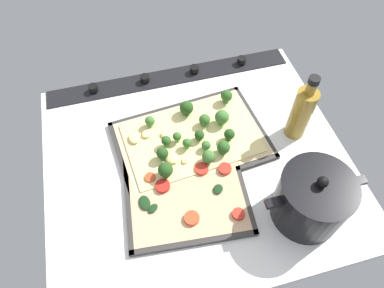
{
  "coord_description": "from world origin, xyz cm",
  "views": [
    {
      "loc": [
        14.06,
        47.26,
        78.06
      ],
      "look_at": [
        1.11,
        -0.97,
        6.22
      ],
      "focal_mm": 32.7,
      "sensor_mm": 36.0,
      "label": 1
    }
  ],
  "objects_px": {
    "veggie_pizza_back": "(187,194)",
    "oil_bottle": "(302,112)",
    "broccoli_pizza": "(192,138)",
    "baking_tray_back": "(186,195)",
    "cooking_pot": "(312,199)",
    "baking_tray_front": "(191,141)"
  },
  "relations": [
    {
      "from": "broccoli_pizza",
      "to": "oil_bottle",
      "type": "relative_size",
      "value": 1.92
    },
    {
      "from": "broccoli_pizza",
      "to": "oil_bottle",
      "type": "distance_m",
      "value": 0.29
    },
    {
      "from": "veggie_pizza_back",
      "to": "broccoli_pizza",
      "type": "bearing_deg",
      "value": -109.46
    },
    {
      "from": "baking_tray_back",
      "to": "veggie_pizza_back",
      "type": "distance_m",
      "value": 0.01
    },
    {
      "from": "baking_tray_front",
      "to": "baking_tray_back",
      "type": "bearing_deg",
      "value": 71.04
    },
    {
      "from": "veggie_pizza_back",
      "to": "baking_tray_front",
      "type": "bearing_deg",
      "value": -108.56
    },
    {
      "from": "baking_tray_front",
      "to": "cooking_pot",
      "type": "relative_size",
      "value": 1.81
    },
    {
      "from": "veggie_pizza_back",
      "to": "cooking_pot",
      "type": "relative_size",
      "value": 1.25
    },
    {
      "from": "veggie_pizza_back",
      "to": "oil_bottle",
      "type": "relative_size",
      "value": 1.41
    },
    {
      "from": "cooking_pot",
      "to": "oil_bottle",
      "type": "relative_size",
      "value": 1.13
    },
    {
      "from": "baking_tray_front",
      "to": "broccoli_pizza",
      "type": "bearing_deg",
      "value": 152.32
    },
    {
      "from": "broccoli_pizza",
      "to": "veggie_pizza_back",
      "type": "xyz_separation_m",
      "value": [
        0.05,
        0.15,
        -0.01
      ]
    },
    {
      "from": "broccoli_pizza",
      "to": "cooking_pot",
      "type": "relative_size",
      "value": 1.7
    },
    {
      "from": "broccoli_pizza",
      "to": "baking_tray_back",
      "type": "bearing_deg",
      "value": 70.14
    },
    {
      "from": "broccoli_pizza",
      "to": "cooking_pot",
      "type": "distance_m",
      "value": 0.34
    },
    {
      "from": "baking_tray_back",
      "to": "cooking_pot",
      "type": "xyz_separation_m",
      "value": [
        -0.26,
        0.11,
        0.07
      ]
    },
    {
      "from": "baking_tray_front",
      "to": "veggie_pizza_back",
      "type": "xyz_separation_m",
      "value": [
        0.05,
        0.16,
        0.01
      ]
    },
    {
      "from": "baking_tray_front",
      "to": "veggie_pizza_back",
      "type": "relative_size",
      "value": 1.45
    },
    {
      "from": "cooking_pot",
      "to": "oil_bottle",
      "type": "height_order",
      "value": "oil_bottle"
    },
    {
      "from": "baking_tray_front",
      "to": "cooking_pot",
      "type": "bearing_deg",
      "value": 127.55
    },
    {
      "from": "cooking_pot",
      "to": "oil_bottle",
      "type": "xyz_separation_m",
      "value": [
        -0.08,
        -0.23,
        0.02
      ]
    },
    {
      "from": "baking_tray_back",
      "to": "oil_bottle",
      "type": "relative_size",
      "value": 1.54
    }
  ]
}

